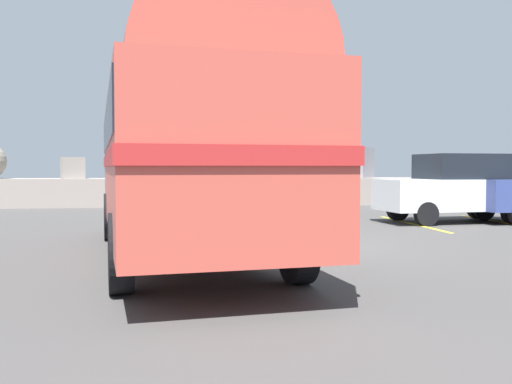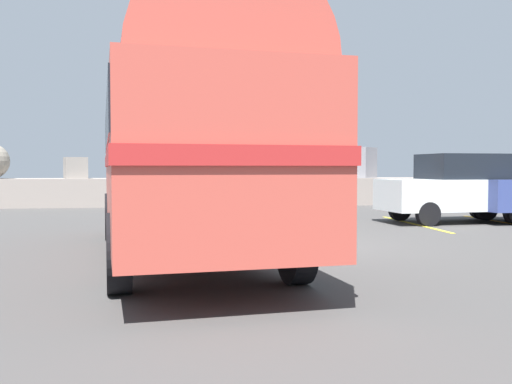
% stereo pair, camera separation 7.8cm
% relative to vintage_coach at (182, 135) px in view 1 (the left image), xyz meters
% --- Properties ---
extents(ground, '(32.00, 26.00, 0.02)m').
position_rel_vintage_coach_xyz_m(ground, '(1.91, 1.23, -2.04)').
color(ground, '#42403F').
extents(breakwater, '(31.36, 2.08, 2.42)m').
position_rel_vintage_coach_xyz_m(breakwater, '(1.60, 13.04, -1.34)').
color(breakwater, gray).
rests_on(breakwater, ground).
extents(vintage_coach, '(3.53, 8.83, 3.70)m').
position_rel_vintage_coach_xyz_m(vintage_coach, '(0.00, 0.00, 0.00)').
color(vintage_coach, black).
rests_on(vintage_coach, ground).
extents(parked_car_nearest, '(4.24, 2.08, 1.86)m').
position_rel_vintage_coach_xyz_m(parked_car_nearest, '(7.48, 5.06, -1.08)').
color(parked_car_nearest, black).
rests_on(parked_car_nearest, ground).
extents(lamp_post, '(1.28, 0.29, 6.87)m').
position_rel_vintage_coach_xyz_m(lamp_post, '(3.09, 7.22, 1.80)').
color(lamp_post, '#5B5B60').
rests_on(lamp_post, ground).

